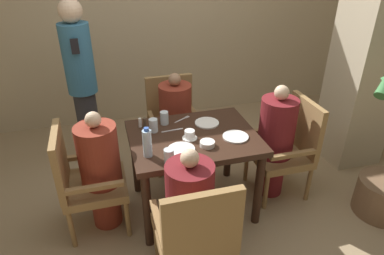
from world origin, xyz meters
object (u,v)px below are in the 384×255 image
diner_in_far_chair (176,121)px  diner_in_right_chair (275,141)px  chair_left_side (83,178)px  plate_main_right (181,149)px  chair_near_corner (196,233)px  standing_host (82,81)px  chair_far_side (173,119)px  plate_dessert_center (207,123)px  plate_main_left (236,137)px  glass_tall_far (153,125)px  water_bottle (147,143)px  bowl_small (207,144)px  chair_right_side (288,145)px  teacup_with_saucer (190,135)px  glass_tall_mid (164,118)px  diner_in_left_chair (101,170)px  glass_tall_near (169,156)px  diner_in_near_chair (190,213)px

diner_in_far_chair → diner_in_right_chair: 1.01m
chair_left_side → plate_main_right: 0.82m
diner_in_right_chair → chair_near_corner: (-0.97, -0.80, -0.07)m
chair_near_corner → standing_host: standing_host is taller
chair_far_side → plate_dessert_center: 0.70m
plate_dessert_center → chair_near_corner: bearing=-111.5°
diner_in_right_chair → plate_main_left: 0.50m
glass_tall_far → plate_dessert_center: bearing=1.7°
water_bottle → bowl_small: bearing=1.4°
chair_right_side → teacup_with_saucer: 0.99m
standing_host → water_bottle: standing_host is taller
chair_left_side → diner_in_right_chair: 1.68m
glass_tall_mid → bowl_small: bearing=-61.2°
teacup_with_saucer → bowl_small: teacup_with_saucer is taller
plate_main_left → water_bottle: size_ratio=0.89×
plate_dessert_center → water_bottle: bearing=-147.6°
plate_dessert_center → bowl_small: bearing=-107.3°
chair_right_side → plate_main_right: size_ratio=4.39×
diner_in_left_chair → glass_tall_near: diner_in_left_chair is taller
chair_right_side → standing_host: bearing=149.3°
bowl_small → glass_tall_far: (-0.36, 0.34, 0.04)m
plate_main_left → teacup_with_saucer: teacup_with_saucer is taller
plate_dessert_center → glass_tall_near: bearing=-131.6°
plate_main_left → glass_tall_near: (-0.60, -0.21, 0.05)m
plate_dessert_center → teacup_with_saucer: (-0.21, -0.21, 0.03)m
diner_in_far_chair → glass_tall_near: diner_in_far_chair is taller
diner_in_left_chair → diner_in_far_chair: bearing=40.5°
diner_in_left_chair → chair_far_side: diner_in_left_chair is taller
diner_in_far_chair → teacup_with_saucer: 0.74m
chair_far_side → water_bottle: bearing=-112.1°
diner_in_right_chair → chair_left_side: bearing=180.0°
diner_in_near_chair → standing_host: (-0.65, 1.71, 0.38)m
bowl_small → plate_main_right: bearing=-179.4°
chair_near_corner → water_bottle: 0.72m
chair_right_side → chair_left_side: bearing=180.0°
chair_right_side → bowl_small: size_ratio=7.87×
bowl_small → water_bottle: size_ratio=0.50×
diner_in_near_chair → plate_main_left: diner_in_near_chair is taller
standing_host → glass_tall_far: (0.56, -0.90, -0.12)m
chair_left_side → plate_dessert_center: chair_left_side is taller
diner_in_right_chair → standing_host: bearing=147.1°
diner_in_right_chair → glass_tall_far: diner_in_right_chair is taller
chair_right_side → plate_main_right: (-1.06, -0.19, 0.26)m
chair_right_side → diner_in_left_chair: bearing=180.0°
diner_in_left_chair → glass_tall_far: size_ratio=9.25×
diner_in_near_chair → bowl_small: (0.27, 0.46, 0.23)m
standing_host → glass_tall_near: bearing=-67.2°
diner_in_left_chair → plate_main_right: bearing=-17.4°
standing_host → plate_main_right: standing_host is taller
chair_near_corner → plate_main_right: chair_near_corner is taller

